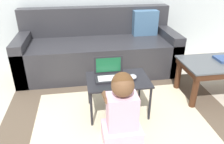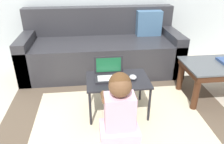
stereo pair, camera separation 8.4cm
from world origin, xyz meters
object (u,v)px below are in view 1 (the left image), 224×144
at_px(laptop_desk, 118,83).
at_px(laptop, 109,75).
at_px(couch, 99,50).
at_px(coffee_table, 219,68).
at_px(computer_mouse, 133,77).
at_px(person_seated, 122,112).

distance_m(laptop_desk, laptop, 0.12).
bearing_deg(couch, laptop_desk, -85.59).
bearing_deg(laptop_desk, laptop, 154.28).
bearing_deg(couch, laptop, -89.92).
xyz_separation_m(coffee_table, computer_mouse, (-1.08, -0.17, 0.06)).
height_order(laptop, computer_mouse, laptop).
height_order(coffee_table, computer_mouse, computer_mouse).
height_order(laptop_desk, laptop, laptop).
distance_m(laptop, person_seated, 0.49).
bearing_deg(computer_mouse, laptop, 167.39).
distance_m(coffee_table, laptop, 1.32).
height_order(coffee_table, person_seated, person_seated).
bearing_deg(laptop_desk, couch, 94.41).
relative_size(laptop_desk, computer_mouse, 6.99).
height_order(laptop, person_seated, person_seated).
relative_size(couch, laptop_desk, 3.48).
relative_size(coffee_table, laptop_desk, 1.41).
relative_size(coffee_table, computer_mouse, 9.83).
xyz_separation_m(couch, laptop, (0.00, -1.03, 0.13)).
relative_size(couch, coffee_table, 2.48).
xyz_separation_m(coffee_table, person_seated, (-1.27, -0.60, -0.04)).
height_order(couch, laptop, couch).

